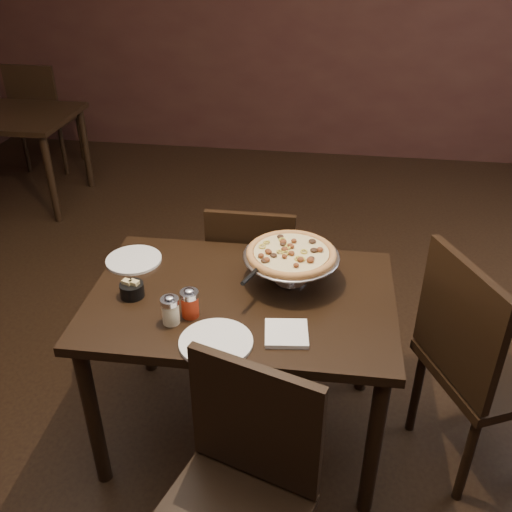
# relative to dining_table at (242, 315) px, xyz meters

# --- Properties ---
(room) EXTENTS (6.04, 7.04, 2.84)m
(room) POSITION_rel_dining_table_xyz_m (0.03, 0.02, 0.76)
(room) COLOR black
(room) RESTS_ON ground
(dining_table) EXTENTS (1.20, 0.81, 0.74)m
(dining_table) POSITION_rel_dining_table_xyz_m (0.00, 0.00, 0.00)
(dining_table) COLOR black
(dining_table) RESTS_ON ground
(background_table) EXTENTS (1.14, 0.76, 0.71)m
(background_table) POSITION_rel_dining_table_xyz_m (-2.23, 2.13, -0.03)
(background_table) COLOR black
(background_table) RESTS_ON ground
(pizza_stand) EXTENTS (0.38, 0.38, 0.16)m
(pizza_stand) POSITION_rel_dining_table_xyz_m (0.18, 0.13, 0.23)
(pizza_stand) COLOR #B5B6BD
(pizza_stand) RESTS_ON dining_table
(parmesan_shaker) EXTENTS (0.07, 0.07, 0.12)m
(parmesan_shaker) POSITION_rel_dining_table_xyz_m (-0.22, -0.21, 0.15)
(parmesan_shaker) COLOR beige
(parmesan_shaker) RESTS_ON dining_table
(pepper_flake_shaker) EXTENTS (0.07, 0.07, 0.12)m
(pepper_flake_shaker) POSITION_rel_dining_table_xyz_m (-0.16, -0.16, 0.15)
(pepper_flake_shaker) COLOR maroon
(pepper_flake_shaker) RESTS_ON dining_table
(packet_caddy) EXTENTS (0.09, 0.09, 0.07)m
(packet_caddy) POSITION_rel_dining_table_xyz_m (-0.42, -0.07, 0.13)
(packet_caddy) COLOR black
(packet_caddy) RESTS_ON dining_table
(napkin_stack) EXTENTS (0.17, 0.17, 0.02)m
(napkin_stack) POSITION_rel_dining_table_xyz_m (0.20, -0.22, 0.11)
(napkin_stack) COLOR white
(napkin_stack) RESTS_ON dining_table
(plate_left) EXTENTS (0.24, 0.24, 0.01)m
(plate_left) POSITION_rel_dining_table_xyz_m (-0.50, 0.18, 0.10)
(plate_left) COLOR white
(plate_left) RESTS_ON dining_table
(plate_near) EXTENTS (0.26, 0.26, 0.01)m
(plate_near) POSITION_rel_dining_table_xyz_m (-0.04, -0.30, 0.10)
(plate_near) COLOR white
(plate_near) RESTS_ON dining_table
(serving_spatula) EXTENTS (0.13, 0.13, 0.02)m
(serving_spatula) POSITION_rel_dining_table_xyz_m (0.04, -0.06, 0.22)
(serving_spatula) COLOR #B5B6BD
(serving_spatula) RESTS_ON pizza_stand
(chair_far) EXTENTS (0.41, 0.41, 0.88)m
(chair_far) POSITION_rel_dining_table_xyz_m (-0.03, 0.54, -0.16)
(chair_far) COLOR black
(chair_far) RESTS_ON ground
(chair_near) EXTENTS (0.55, 0.55, 0.93)m
(chair_near) POSITION_rel_dining_table_xyz_m (0.10, -0.71, -0.14)
(chair_near) COLOR black
(chair_near) RESTS_ON ground
(chair_side) EXTENTS (0.61, 0.61, 0.99)m
(chair_side) POSITION_rel_dining_table_xyz_m (0.93, -0.01, -0.10)
(chair_side) COLOR black
(chair_side) RESTS_ON ground
(bg_chair_far) EXTENTS (0.45, 0.45, 0.95)m
(bg_chair_far) POSITION_rel_dining_table_xyz_m (-2.22, 2.77, -0.13)
(bg_chair_far) COLOR black
(bg_chair_far) RESTS_ON ground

